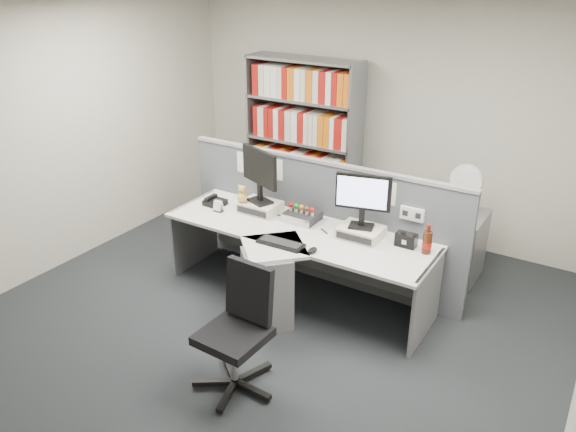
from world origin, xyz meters
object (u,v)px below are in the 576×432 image
Objects in this scene: desk at (285,264)px; desk_phone at (215,202)px; mouse at (313,250)px; office_chair at (239,326)px; desk_calendar at (218,207)px; monitor_right at (363,196)px; cola_bottle at (427,242)px; filing_cabinet at (458,246)px; shelving_unit at (303,144)px; monitor_left at (260,171)px; desktop_pc at (302,216)px; desk_fan at (466,184)px; keyboard at (281,243)px; speaker at (406,240)px.

desk_phone is (-1.02, 0.27, 0.30)m from desk.
office_chair is at bearing -94.37° from mouse.
desk_phone is (-1.37, 0.38, 0.01)m from mouse.
desk_phone is 1.82× the size of desk_calendar.
monitor_right is 1.85× the size of cola_bottle.
filing_cabinet is (2.22, 1.13, -0.40)m from desk_phone.
desk_calendar is at bearing 133.15° from office_chair.
shelving_unit is at bearing 135.10° from monitor_right.
mouse is 1.26m from desk_calendar.
monitor_left is 4.92× the size of desk_calendar.
mouse is 0.97m from cola_bottle.
office_chair reaches higher than filing_cabinet.
desk is 0.95m from monitor_left.
monitor_right is 0.73m from desktop_pc.
desk_fan is (2.10, -0.45, 0.06)m from shelving_unit.
monitor_left is at bearing 32.16° from desk_calendar.
desk is at bearing -161.16° from cola_bottle.
monitor_right reaches higher than cola_bottle.
desk_calendar is at bearing 162.83° from keyboard.
monitor_left reaches higher than filing_cabinet.
shelving_unit is at bearing 122.56° from mouse.
office_chair reaches higher than desk.
office_chair is (-0.30, -1.46, -0.60)m from monitor_right.
monitor_left is at bearing -179.41° from cola_bottle.
monitor_left is 1.75× the size of desktop_pc.
desk_calendar is at bearing 167.90° from mouse.
desk is 1.12m from speaker.
keyboard is (-0.53, -0.51, -0.38)m from monitor_right.
monitor_right is at bearing 3.93° from desk_phone.
desktop_pc is at bearing 102.80° from office_chair.
desktop_pc reaches higher than filing_cabinet.
filing_cabinet is (1.20, 1.40, -0.11)m from desk.
shelving_unit is at bearing 142.99° from speaker.
mouse is at bearing -16.54° from desk.
desktop_pc is 1.67m from shelving_unit.
speaker is 2.36m from shelving_unit.
mouse is 1.42m from desk_phone.
office_chair reaches higher than desk_calendar.
desk_calendar is (-0.82, -0.26, 0.01)m from desktop_pc.
desk is 0.52m from desktop_pc.
keyboard is 0.62× the size of filing_cabinet.
desk_phone is 1.10× the size of speaker.
mouse is (-0.22, -0.49, -0.38)m from monitor_right.
monitor_right is at bearing 78.44° from office_chair.
cola_bottle is 0.28× the size of office_chair.
desk_calendar is at bearing -173.34° from cola_bottle.
desk_calendar is (0.14, -0.11, 0.02)m from desk_phone.
desktop_pc is at bearing -142.31° from filing_cabinet.
office_chair is (0.80, -1.46, -0.63)m from monitor_left.
desk_fan reaches higher than desk_calendar.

